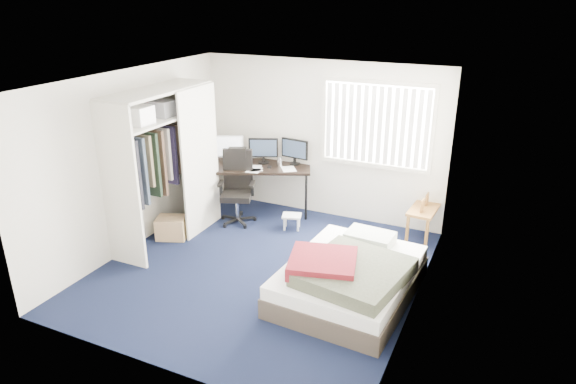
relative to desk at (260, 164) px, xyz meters
The scene contains 10 objects.
ground 2.14m from the desk, 62.41° to the right, with size 4.20×4.20×0.00m, color black.
room_shell 2.09m from the desk, 62.41° to the right, with size 4.20×4.20×4.20m.
window_assembly 1.99m from the desk, ahead, with size 1.72×0.09×1.32m.
closet 1.75m from the desk, 116.92° to the right, with size 0.64×1.84×2.22m.
desk is the anchor object (origin of this frame).
office_chair 0.64m from the desk, 106.60° to the right, with size 0.71×0.71×1.18m.
footstool 1.09m from the desk, 29.49° to the right, with size 0.34×0.31×0.23m.
nightstand 2.70m from the desk, ahead, with size 0.41×0.74×0.68m.
bed 2.93m from the desk, 40.81° to the right, with size 1.55×1.99×0.63m.
pine_box 1.77m from the desk, 116.62° to the right, with size 0.43×0.32×0.32m, color #A38B51.
Camera 1 is at (2.83, -5.26, 3.47)m, focal length 32.00 mm.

